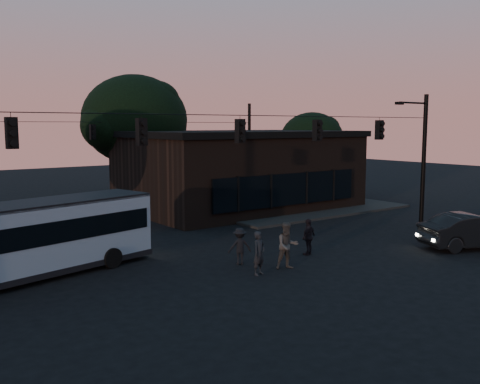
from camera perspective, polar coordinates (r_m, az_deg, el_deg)
ground at (r=20.11m, az=6.98°, el=-9.66°), size 120.00×120.00×0.00m
sidewalk_far_right at (r=38.11m, az=5.36°, el=-1.52°), size 14.00×10.00×0.15m
building at (r=37.40m, az=-0.04°, el=2.41°), size 15.40×10.41×5.40m
tree_behind at (r=39.82m, az=-11.17°, el=7.58°), size 7.60×7.60×9.43m
tree_right at (r=44.72m, az=7.67°, el=5.60°), size 5.20×5.20×6.86m
signal_rig_near at (r=22.34m, az=0.00°, el=3.69°), size 26.24×0.30×7.50m
signal_rig_far at (r=36.40m, az=-15.39°, el=4.39°), size 26.24×0.30×7.50m
bus at (r=21.65m, az=-21.93°, el=-4.48°), size 10.58×4.63×2.90m
car at (r=27.58m, az=23.62°, el=-3.84°), size 5.31×3.59×1.66m
pedestrian_a at (r=20.88m, az=2.05°, el=-6.54°), size 0.72×0.58×1.72m
pedestrian_b at (r=21.78m, az=5.07°, el=-5.72°), size 1.13×1.01×1.91m
pedestrian_c at (r=24.19m, az=7.33°, el=-4.76°), size 1.05×0.66×1.66m
pedestrian_d at (r=22.39m, az=-0.03°, el=-5.81°), size 1.14×0.90×1.55m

